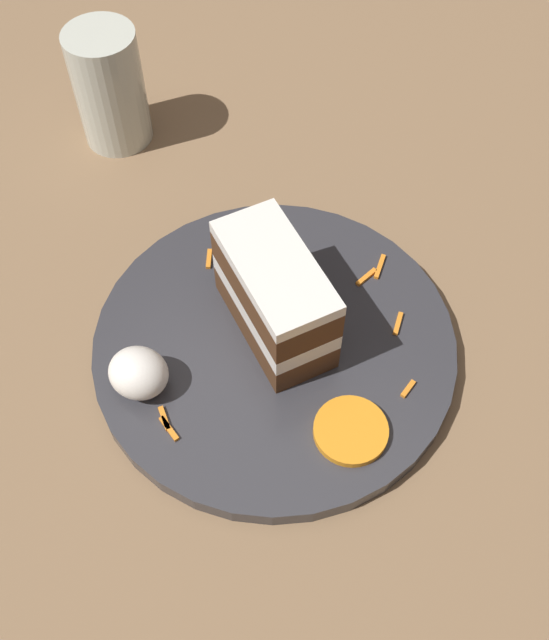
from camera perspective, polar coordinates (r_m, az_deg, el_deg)
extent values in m
plane|color=#4C4742|center=(0.67, 3.78, -0.62)|extent=(6.00, 6.00, 0.00)
cube|color=#846647|center=(0.66, 3.84, 0.01)|extent=(1.10, 1.11, 0.03)
cylinder|color=#333338|center=(0.62, 0.00, -1.94)|extent=(0.30, 0.30, 0.02)
cube|color=#4C2D19|center=(0.61, 0.04, 0.34)|extent=(0.12, 0.12, 0.03)
cube|color=white|center=(0.59, 0.04, 1.56)|extent=(0.12, 0.12, 0.02)
cube|color=#4C2D19|center=(0.57, 0.04, 2.86)|extent=(0.12, 0.12, 0.03)
cube|color=white|center=(0.56, 0.04, 4.05)|extent=(0.12, 0.12, 0.01)
ellipsoid|color=white|center=(0.58, -10.32, -3.99)|extent=(0.05, 0.04, 0.04)
cylinder|color=orange|center=(0.57, 5.83, -8.39)|extent=(0.06, 0.06, 0.01)
cube|color=orange|center=(0.63, 9.28, -0.53)|extent=(0.01, 0.02, 0.00)
cube|color=orange|center=(0.67, -3.05, 5.13)|extent=(0.01, 0.02, 0.00)
cube|color=orange|center=(0.66, 8.02, 4.06)|extent=(0.01, 0.03, 0.00)
cube|color=orange|center=(0.66, -4.89, 4.87)|extent=(0.01, 0.02, 0.00)
cube|color=orange|center=(0.66, 1.91, 4.77)|extent=(0.02, 0.00, 0.00)
cube|color=orange|center=(0.58, -8.05, -8.19)|extent=(0.02, 0.02, 0.00)
cube|color=orange|center=(0.58, -8.39, -7.43)|extent=(0.02, 0.02, 0.00)
cube|color=orange|center=(0.65, 7.01, 3.27)|extent=(0.01, 0.02, 0.00)
cube|color=orange|center=(0.60, 10.14, -5.18)|extent=(0.01, 0.02, 0.00)
cylinder|color=beige|center=(0.77, -12.46, 16.89)|extent=(0.07, 0.07, 0.12)
cylinder|color=silver|center=(0.80, -11.94, 14.74)|extent=(0.06, 0.06, 0.04)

